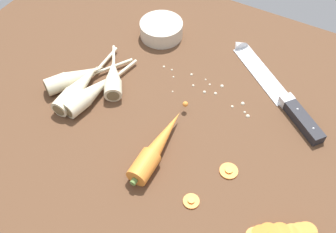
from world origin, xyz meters
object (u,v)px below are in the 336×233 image
(parsnip_mid_left, at_px, (79,87))
(carrot_slice_stray_near, at_px, (191,201))
(whole_carrot, at_px, (157,147))
(prep_bowl, at_px, (161,29))
(parsnip_front, at_px, (91,93))
(chefs_knife, at_px, (272,84))
(carrot_slice_stray_mid, at_px, (229,170))
(parsnip_mid_right, at_px, (113,78))
(parsnip_back, at_px, (75,78))

(parsnip_mid_left, bearing_deg, carrot_slice_stray_near, -18.59)
(whole_carrot, distance_m, parsnip_mid_left, 0.24)
(parsnip_mid_left, distance_m, prep_bowl, 0.27)
(whole_carrot, distance_m, parsnip_front, 0.21)
(chefs_knife, xyz_separation_m, prep_bowl, (-0.31, 0.03, 0.01))
(carrot_slice_stray_mid, relative_size, prep_bowl, 0.33)
(chefs_knife, distance_m, prep_bowl, 0.31)
(parsnip_mid_right, height_order, carrot_slice_stray_near, parsnip_mid_right)
(parsnip_mid_left, distance_m, parsnip_mid_right, 0.08)
(carrot_slice_stray_mid, bearing_deg, carrot_slice_stray_near, -110.21)
(whole_carrot, relative_size, parsnip_back, 1.17)
(parsnip_front, distance_m, parsnip_mid_left, 0.03)
(parsnip_front, distance_m, carrot_slice_stray_mid, 0.34)
(parsnip_front, xyz_separation_m, parsnip_mid_right, (0.02, 0.06, 0.00))
(chefs_knife, bearing_deg, parsnip_front, -145.23)
(prep_bowl, bearing_deg, carrot_slice_stray_mid, -42.24)
(carrot_slice_stray_mid, bearing_deg, parsnip_back, 173.90)
(parsnip_mid_right, distance_m, carrot_slice_stray_mid, 0.34)
(chefs_knife, distance_m, parsnip_front, 0.41)
(parsnip_mid_right, bearing_deg, parsnip_front, -103.80)
(parsnip_back, height_order, carrot_slice_stray_mid, parsnip_back)
(parsnip_mid_left, distance_m, carrot_slice_stray_mid, 0.38)
(whole_carrot, xyz_separation_m, carrot_slice_stray_mid, (0.14, 0.03, -0.02))
(parsnip_back, bearing_deg, parsnip_mid_right, 29.01)
(chefs_knife, xyz_separation_m, whole_carrot, (-0.14, -0.29, 0.01))
(parsnip_front, distance_m, prep_bowl, 0.27)
(whole_carrot, relative_size, carrot_slice_stray_near, 7.30)
(parsnip_back, relative_size, carrot_slice_stray_mid, 5.27)
(parsnip_mid_left, height_order, prep_bowl, same)
(chefs_knife, xyz_separation_m, carrot_slice_stray_mid, (0.01, -0.26, -0.00))
(parsnip_front, bearing_deg, whole_carrot, -14.95)
(parsnip_front, height_order, parsnip_mid_right, same)
(parsnip_front, relative_size, carrot_slice_stray_mid, 5.94)
(carrot_slice_stray_near, height_order, prep_bowl, prep_bowl)
(parsnip_front, bearing_deg, carrot_slice_stray_mid, -3.80)
(whole_carrot, distance_m, carrot_slice_stray_near, 0.13)
(parsnip_mid_right, height_order, carrot_slice_stray_mid, parsnip_mid_right)
(parsnip_front, bearing_deg, chefs_knife, 34.77)
(carrot_slice_stray_near, bearing_deg, chefs_knife, 85.38)
(parsnip_mid_left, relative_size, carrot_slice_stray_near, 7.59)
(whole_carrot, bearing_deg, parsnip_back, 164.20)
(chefs_knife, xyz_separation_m, parsnip_mid_left, (-0.37, -0.23, 0.01))
(parsnip_front, xyz_separation_m, prep_bowl, (0.03, 0.27, 0.00))
(chefs_knife, height_order, whole_carrot, whole_carrot)
(chefs_knife, distance_m, whole_carrot, 0.32)
(parsnip_mid_left, relative_size, carrot_slice_stray_mid, 6.42)
(whole_carrot, bearing_deg, parsnip_mid_left, 167.24)
(whole_carrot, bearing_deg, prep_bowl, 118.65)
(carrot_slice_stray_near, bearing_deg, carrot_slice_stray_mid, 69.79)
(parsnip_mid_right, bearing_deg, chefs_knife, 28.10)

